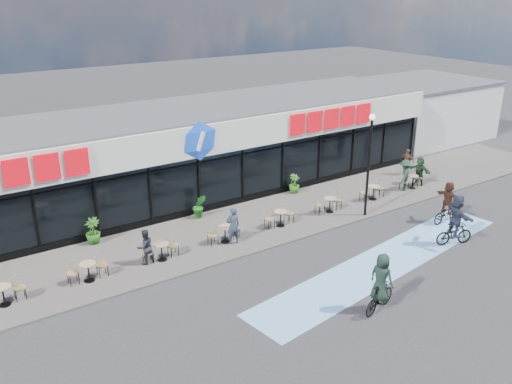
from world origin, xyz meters
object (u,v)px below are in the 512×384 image
patron_right (145,247)px  cyclist_a (456,221)px  lamp_post (369,156)px  pedestrian_b (407,162)px  pedestrian_c (404,175)px  potted_plant_left (93,231)px  potted_plant_right (294,184)px  cyclist_b (447,205)px  potted_plant_mid (199,206)px  patron_left (233,226)px  pedestrian_a (419,171)px

patron_right → cyclist_a: bearing=146.5°
lamp_post → patron_right: bearing=173.0°
pedestrian_b → cyclist_a: size_ratio=0.67×
pedestrian_b → pedestrian_c: bearing=116.5°
cyclist_a → potted_plant_left: bearing=146.4°
lamp_post → potted_plant_right: lamp_post is taller
pedestrian_c → cyclist_b: cyclist_b is taller
lamp_post → pedestrian_c: lamp_post is taller
lamp_post → potted_plant_left: 12.87m
pedestrian_b → pedestrian_c: 2.74m
pedestrian_b → patron_right: bearing=83.6°
potted_plant_left → potted_plant_mid: bearing=-1.3°
cyclist_b → potted_plant_right: bearing=118.8°
patron_left → patron_right: size_ratio=1.13×
potted_plant_mid → patron_right: (-3.95, -2.86, 0.15)m
lamp_post → potted_plant_right: size_ratio=4.84×
pedestrian_a → pedestrian_c: bearing=-94.9°
potted_plant_right → patron_right: size_ratio=0.70×
potted_plant_right → patron_left: 6.81m
patron_left → patron_right: 3.86m
lamp_post → pedestrian_b: bearing=25.7°
potted_plant_left → patron_right: (1.14, -2.97, 0.17)m
potted_plant_left → pedestrian_a: pedestrian_a is taller
pedestrian_b → cyclist_b: bearing=135.5°
potted_plant_right → pedestrian_a: pedestrian_a is taller
potted_plant_right → pedestrian_b: bearing=-9.8°
potted_plant_right → patron_left: (-5.90, -3.39, 0.32)m
patron_left → pedestrian_c: pedestrian_c is taller
pedestrian_c → patron_right: bearing=-31.4°
cyclist_a → potted_plant_right: bearing=103.5°
potted_plant_mid → potted_plant_right: (5.79, 0.12, -0.07)m
patron_left → patron_right: patron_left is taller
potted_plant_right → pedestrian_b: 7.43m
cyclist_a → cyclist_b: bearing=45.6°
patron_right → cyclist_b: size_ratio=0.73×
cyclist_a → pedestrian_b: bearing=54.4°
potted_plant_left → cyclist_b: (14.66, -6.86, 0.18)m
pedestrian_a → potted_plant_mid: bearing=-113.5°
pedestrian_a → pedestrian_b: (0.76, 1.56, -0.02)m
potted_plant_right → patron_right: 10.19m
potted_plant_mid → pedestrian_b: 13.16m
pedestrian_b → cyclist_a: (-5.25, -7.33, 0.22)m
lamp_post → pedestrian_b: (6.31, 3.03, -2.19)m
cyclist_b → pedestrian_b: bearing=57.6°
potted_plant_left → pedestrian_c: bearing=-10.5°
pedestrian_b → cyclist_b: (-3.55, -5.59, -0.03)m
patron_left → pedestrian_b: bearing=-161.6°
lamp_post → patron_right: lamp_post is taller
potted_plant_left → pedestrian_c: (16.06, -2.97, 0.28)m
lamp_post → potted_plant_mid: (-6.80, 4.18, -2.38)m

